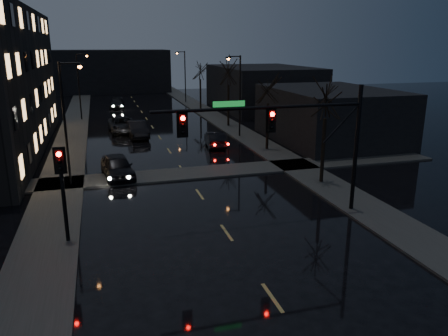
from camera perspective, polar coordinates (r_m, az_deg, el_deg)
ground at (r=15.40m, az=9.29°, el=-20.20°), size 160.00×160.00×0.00m
sidewalk_left at (r=47.10m, az=-19.23°, el=4.00°), size 3.00×140.00×0.12m
sidewalk_right at (r=49.09m, az=1.02°, el=5.34°), size 3.00×140.00×0.12m
sidewalk_cross at (r=31.48m, az=-5.03°, el=-0.74°), size 40.00×3.00×0.12m
commercial_right_near at (r=43.23m, az=13.57°, el=6.74°), size 10.00×14.00×5.00m
commercial_right_far at (r=63.62m, az=5.01°, el=10.36°), size 12.00×18.00×6.00m
far_block at (r=89.33m, az=-14.61°, el=12.13°), size 22.00×10.00×8.00m
signal_mast at (r=22.65m, az=9.07°, el=5.11°), size 11.11×0.41×7.00m
signal_pole_left at (r=21.10m, az=-20.40°, el=-1.69°), size 0.35×0.41×4.53m
tree_near at (r=28.93m, az=13.29°, el=9.89°), size 3.52×3.52×8.08m
tree_mid_a at (r=37.98m, az=5.85°, el=10.96°), size 3.30×3.30×7.58m
tree_mid_b at (r=49.25m, az=0.59°, el=13.05°), size 3.74×3.74×8.59m
tree_far at (r=62.81m, az=-3.15°, el=13.13°), size 3.43×3.43×7.88m
streetlight_l_near at (r=29.53m, az=-19.76°, el=6.67°), size 1.53×0.28×8.00m
streetlight_l_far at (r=56.35m, az=-18.26°, el=10.76°), size 1.53×0.28×8.00m
streetlight_r_mid at (r=43.43m, az=1.83°, el=10.24°), size 1.53×0.28×8.00m
streetlight_r_far at (r=70.53m, az=-5.28°, el=12.34°), size 1.53×0.28×8.00m
oncoming_car_a at (r=31.24m, az=-13.76°, el=0.16°), size 2.46×4.96×1.62m
oncoming_car_b at (r=44.63m, az=-11.26°, el=4.96°), size 2.04×5.05×1.63m
oncoming_car_c at (r=47.66m, az=-13.12°, el=5.52°), size 2.98×5.93×1.61m
oncoming_car_d at (r=66.06m, az=-13.82°, el=8.16°), size 2.46×4.99×1.39m
lead_car at (r=39.71m, az=-1.19°, el=3.78°), size 2.01×4.48×1.43m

